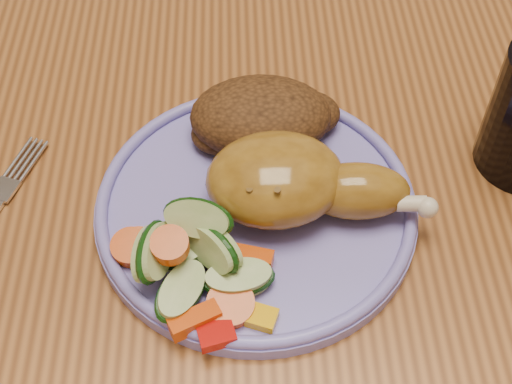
# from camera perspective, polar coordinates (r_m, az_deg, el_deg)

# --- Properties ---
(dining_table) EXTENTS (0.90, 1.40, 0.75)m
(dining_table) POSITION_cam_1_polar(r_m,az_deg,el_deg) (0.72, 5.58, 2.58)
(dining_table) COLOR brown
(dining_table) RESTS_ON ground
(plate) EXTENTS (0.25, 0.25, 0.01)m
(plate) POSITION_cam_1_polar(r_m,az_deg,el_deg) (0.56, -0.00, -1.33)
(plate) COLOR #736BC5
(plate) RESTS_ON dining_table
(plate_rim) EXTENTS (0.25, 0.25, 0.01)m
(plate_rim) POSITION_cam_1_polar(r_m,az_deg,el_deg) (0.55, -0.00, -0.65)
(plate_rim) COLOR #736BC5
(plate_rim) RESTS_ON plate
(chicken_leg) EXTENTS (0.18, 0.09, 0.06)m
(chicken_leg) POSITION_cam_1_polar(r_m,az_deg,el_deg) (0.54, 3.15, 0.80)
(chicken_leg) COLOR olive
(chicken_leg) RESTS_ON plate
(rice_pilaf) EXTENTS (0.13, 0.09, 0.05)m
(rice_pilaf) POSITION_cam_1_polar(r_m,az_deg,el_deg) (0.59, 0.61, 6.00)
(rice_pilaf) COLOR #4C2B13
(rice_pilaf) RESTS_ON plate
(vegetable_pile) EXTENTS (0.12, 0.12, 0.06)m
(vegetable_pile) POSITION_cam_1_polar(r_m,az_deg,el_deg) (0.51, -5.22, -5.53)
(vegetable_pile) COLOR #A50A05
(vegetable_pile) RESTS_ON plate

